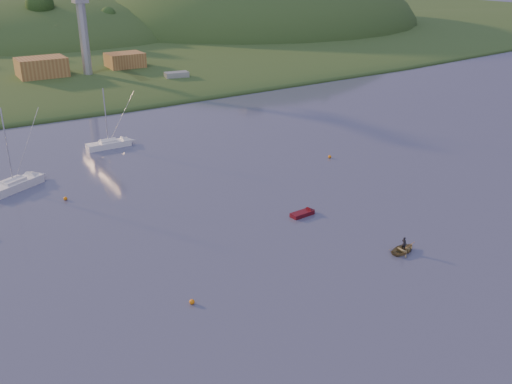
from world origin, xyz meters
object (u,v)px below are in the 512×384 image
sailboat_near (14,185)px  canoe (403,249)px  sailboat_far (109,144)px  red_tender (306,212)px

sailboat_near → canoe: size_ratio=3.54×
sailboat_far → canoe: (14.81, -52.07, -0.33)m
sailboat_near → red_tender: (28.86, -27.69, -0.48)m
sailboat_near → sailboat_far: (17.03, 11.03, -0.07)m
sailboat_far → canoe: size_ratio=3.09×
sailboat_near → canoe: sailboat_near is taller
red_tender → sailboat_near: bearing=131.8°
red_tender → canoe: bearing=-81.8°
sailboat_near → sailboat_far: 20.29m
sailboat_far → red_tender: (11.83, -38.73, -0.41)m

